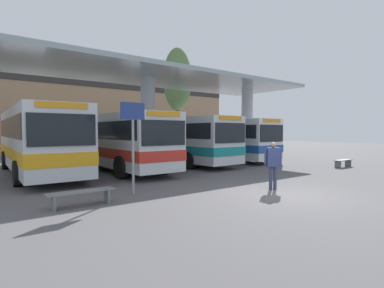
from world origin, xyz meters
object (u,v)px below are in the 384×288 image
Objects in this scene: waiting_bench_near_pillar at (81,194)px; poplar_tree_behind_right at (177,80)px; transit_bus_far_right_bay at (216,138)px; transit_bus_left_bay at (38,138)px; parked_car_street at (128,144)px; waiting_bench_mid_platform at (343,162)px; pedestrian_waiting at (273,161)px; transit_bus_center_bay at (118,139)px; info_sign_platform at (133,129)px; transit_bus_right_bay at (171,138)px.

poplar_tree_behind_right is at bearing 46.32° from waiting_bench_near_pillar.
transit_bus_far_right_bay is 5.46× the size of waiting_bench_near_pillar.
parked_car_street is at bearing -132.33° from transit_bus_left_bay.
waiting_bench_mid_platform is at bearing 0.00° from waiting_bench_near_pillar.
transit_bus_center_bay is at bearing 139.73° from pedestrian_waiting.
waiting_bench_near_pillar is (-0.32, -8.37, -1.51)m from transit_bus_left_bay.
poplar_tree_behind_right reaches higher than pedestrian_waiting.
transit_bus_far_right_bay reaches higher than pedestrian_waiting.
poplar_tree_behind_right reaches higher than transit_bus_left_bay.
transit_bus_center_bay is at bearing 8.42° from transit_bus_far_right_bay.
transit_bus_left_bay reaches higher than info_sign_platform.
transit_bus_right_bay is 12.46m from waiting_bench_near_pillar.
transit_bus_center_bay is 5.55× the size of pedestrian_waiting.
poplar_tree_behind_right is (-3.49, 13.11, 6.46)m from waiting_bench_mid_platform.
poplar_tree_behind_right is (3.65, 4.46, 5.06)m from transit_bus_right_bay.
transit_bus_center_bay is 11.35m from poplar_tree_behind_right.
transit_bus_right_bay is 3.60× the size of info_sign_platform.
transit_bus_center_bay is 5.15× the size of waiting_bench_near_pillar.
waiting_bench_mid_platform is at bearing 148.46° from transit_bus_center_bay.
transit_bus_far_right_bay reaches higher than parked_car_street.
transit_bus_far_right_bay is (12.80, 0.22, -0.15)m from transit_bus_left_bay.
waiting_bench_mid_platform is (15.69, -8.37, -1.53)m from transit_bus_left_bay.
info_sign_platform reaches higher than transit_bus_right_bay.
pedestrian_waiting reaches higher than waiting_bench_near_pillar.
pedestrian_waiting is (2.37, -9.06, -0.66)m from transit_bus_center_bay.
info_sign_platform is at bearing 17.02° from waiting_bench_near_pillar.
info_sign_platform is at bearing 35.06° from transit_bus_far_right_bay.
transit_bus_left_bay is 7.24× the size of waiting_bench_mid_platform.
transit_bus_right_bay is at bearing -98.83° from parked_car_street.
poplar_tree_behind_right is 2.20× the size of parked_car_street.
info_sign_platform is (-14.01, 0.61, 1.96)m from waiting_bench_mid_platform.
transit_bus_left_bay reaches higher than waiting_bench_mid_platform.
info_sign_platform reaches higher than pedestrian_waiting.
waiting_bench_mid_platform is 14.16m from info_sign_platform.
transit_bus_right_bay is at bearing -176.44° from transit_bus_left_bay.
pedestrian_waiting is 0.41× the size of parked_car_street.
waiting_bench_mid_platform is at bearing 153.61° from transit_bus_left_bay.
pedestrian_waiting is at bearing -15.82° from waiting_bench_near_pillar.
waiting_bench_mid_platform is at bearing -75.10° from poplar_tree_behind_right.
transit_bus_center_bay is 8.46m from waiting_bench_near_pillar.
pedestrian_waiting is at bearing -28.28° from info_sign_platform.
transit_bus_center_bay reaches higher than transit_bus_right_bay.
transit_bus_center_bay is 1.05× the size of poplar_tree_behind_right.
waiting_bench_mid_platform is at bearing 127.70° from transit_bus_right_bay.
info_sign_platform is 16.95m from poplar_tree_behind_right.
transit_bus_right_bay is 5.95× the size of waiting_bench_near_pillar.
waiting_bench_mid_platform is at bearing -73.65° from parked_car_street.
poplar_tree_behind_right reaches higher than transit_bus_right_bay.
parked_car_street is at bearing -117.97° from transit_bus_center_bay.
transit_bus_right_bay is 7.67m from poplar_tree_behind_right.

